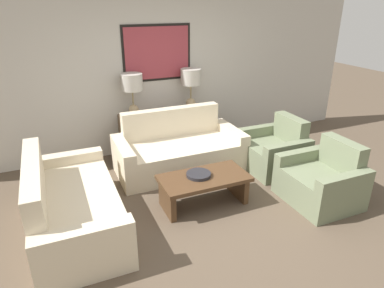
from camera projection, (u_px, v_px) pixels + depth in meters
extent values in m
plane|color=brown|center=(223.00, 218.00, 4.28)|extent=(20.00, 20.00, 0.00)
cube|color=beige|center=(157.00, 75.00, 5.88)|extent=(7.88, 0.10, 2.65)
cube|color=black|center=(157.00, 53.00, 5.68)|extent=(1.18, 0.01, 0.92)
cube|color=#9E3842|center=(157.00, 53.00, 5.68)|extent=(1.10, 0.02, 0.84)
cube|color=brown|center=(164.00, 132.00, 6.02)|extent=(1.51, 0.39, 0.73)
cylinder|color=tan|center=(134.00, 115.00, 5.68)|extent=(0.14, 0.14, 0.02)
sphere|color=tan|center=(134.00, 110.00, 5.65)|extent=(0.17, 0.17, 0.17)
cylinder|color=#8C7A51|center=(133.00, 98.00, 5.57)|extent=(0.02, 0.02, 0.24)
cylinder|color=#B2ADA3|center=(132.00, 82.00, 5.47)|extent=(0.35, 0.35, 0.27)
cylinder|color=tan|center=(191.00, 108.00, 6.06)|extent=(0.14, 0.14, 0.02)
sphere|color=tan|center=(191.00, 103.00, 6.02)|extent=(0.17, 0.17, 0.17)
cylinder|color=#8C7A51|center=(191.00, 91.00, 5.94)|extent=(0.02, 0.02, 0.24)
cylinder|color=#B2ADA3|center=(191.00, 77.00, 5.84)|extent=(0.35, 0.35, 0.27)
cube|color=beige|center=(182.00, 159.00, 5.34)|extent=(1.62, 0.77, 0.45)
cube|color=beige|center=(171.00, 135.00, 5.66)|extent=(1.62, 0.18, 0.91)
cube|color=beige|center=(124.00, 162.00, 5.07)|extent=(0.18, 0.95, 0.58)
cube|color=beige|center=(230.00, 144.00, 5.72)|extent=(0.18, 0.95, 0.58)
cube|color=beige|center=(84.00, 209.00, 4.05)|extent=(0.77, 1.62, 0.45)
cube|color=beige|center=(38.00, 201.00, 3.79)|extent=(0.18, 1.62, 0.91)
cube|color=beige|center=(86.00, 255.00, 3.23)|extent=(0.95, 0.18, 0.58)
cube|color=beige|center=(69.00, 173.00, 4.76)|extent=(0.95, 0.18, 0.58)
cube|color=#4C331E|center=(204.00, 178.00, 4.42)|extent=(1.15, 0.60, 0.05)
cube|color=#4C331E|center=(167.00, 200.00, 4.32)|extent=(0.07, 0.48, 0.36)
cube|color=#4C331E|center=(237.00, 184.00, 4.69)|extent=(0.07, 0.48, 0.36)
cylinder|color=#232328|center=(199.00, 174.00, 4.42)|extent=(0.32, 0.32, 0.04)
cube|color=#707A5B|center=(267.00, 157.00, 5.44)|extent=(0.65, 0.66, 0.42)
cube|color=#707A5B|center=(289.00, 141.00, 5.51)|extent=(0.18, 0.66, 0.83)
cube|color=#707A5B|center=(258.00, 143.00, 5.78)|extent=(0.83, 0.14, 0.58)
cube|color=#707A5B|center=(288.00, 161.00, 5.10)|extent=(0.83, 0.14, 0.58)
cube|color=#707A5B|center=(313.00, 188.00, 4.53)|extent=(0.65, 0.66, 0.42)
cube|color=#707A5B|center=(340.00, 169.00, 4.61)|extent=(0.18, 0.66, 0.83)
cube|color=#707A5B|center=(300.00, 169.00, 4.87)|extent=(0.83, 0.14, 0.58)
cube|color=#707A5B|center=(343.00, 196.00, 4.20)|extent=(0.83, 0.14, 0.58)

